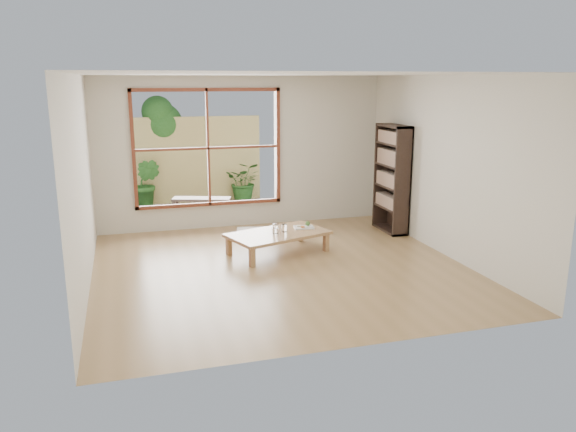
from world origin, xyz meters
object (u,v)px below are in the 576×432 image
object	(u,v)px
bookshelf	(392,179)
garden_bench	(202,201)
low_table	(278,235)
food_tray	(305,226)

from	to	relation	value
bookshelf	garden_bench	bearing A→B (deg)	147.33
low_table	food_tray	world-z (taller)	food_tray
low_table	bookshelf	bearing A→B (deg)	-0.38
garden_bench	low_table	bearing A→B (deg)	-55.01
bookshelf	food_tray	size ratio (longest dim) A/B	5.64
low_table	garden_bench	distance (m)	2.72
food_tray	bookshelf	bearing A→B (deg)	26.11
bookshelf	garden_bench	distance (m)	3.58
low_table	food_tray	distance (m)	0.50
low_table	bookshelf	xyz separation A→B (m)	(2.19, 0.70, 0.63)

